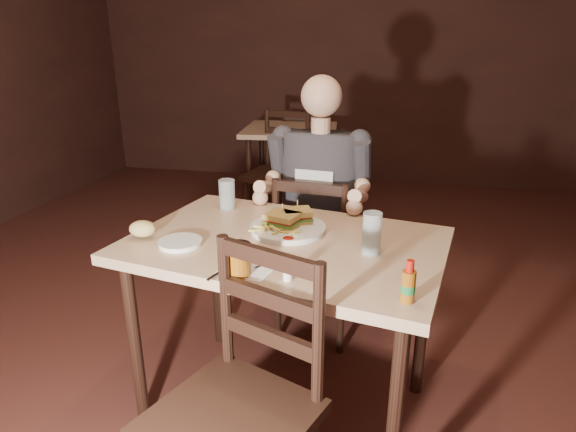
% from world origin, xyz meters
% --- Properties ---
extents(room_shell, '(7.00, 7.00, 7.00)m').
position_xyz_m(room_shell, '(0.00, 0.00, 1.40)').
color(room_shell, black).
rests_on(room_shell, ground).
extents(main_table, '(1.29, 0.98, 0.77)m').
position_xyz_m(main_table, '(-0.13, -0.23, 0.69)').
color(main_table, tan).
rests_on(main_table, ground).
extents(bg_table, '(0.87, 0.87, 0.77)m').
position_xyz_m(bg_table, '(-0.63, 2.31, 0.68)').
color(bg_table, tan).
rests_on(bg_table, ground).
extents(chair_far, '(0.46, 0.49, 0.88)m').
position_xyz_m(chair_far, '(-0.08, 0.38, 0.44)').
color(chair_far, black).
rests_on(chair_far, ground).
extents(chair_near, '(0.57, 0.59, 0.92)m').
position_xyz_m(chair_near, '(-0.15, -0.83, 0.46)').
color(chair_near, black).
rests_on(chair_near, ground).
extents(bg_chair_far, '(0.41, 0.45, 0.83)m').
position_xyz_m(bg_chair_far, '(-0.63, 2.86, 0.41)').
color(bg_chair_far, black).
rests_on(bg_chair_far, ground).
extents(bg_chair_near, '(0.54, 0.57, 0.97)m').
position_xyz_m(bg_chair_near, '(-0.63, 1.76, 0.48)').
color(bg_chair_near, black).
rests_on(bg_chair_near, ground).
extents(diner, '(0.55, 0.46, 0.88)m').
position_xyz_m(diner, '(-0.09, 0.34, 0.90)').
color(diner, '#303136').
rests_on(diner, chair_far).
extents(dinner_plate, '(0.34, 0.34, 0.02)m').
position_xyz_m(dinner_plate, '(-0.13, -0.13, 0.78)').
color(dinner_plate, white).
rests_on(dinner_plate, main_table).
extents(sandwich_left, '(0.15, 0.14, 0.10)m').
position_xyz_m(sandwich_left, '(-0.16, -0.14, 0.84)').
color(sandwich_left, tan).
rests_on(sandwich_left, dinner_plate).
extents(sandwich_right, '(0.13, 0.12, 0.10)m').
position_xyz_m(sandwich_right, '(-0.11, -0.08, 0.84)').
color(sandwich_right, tan).
rests_on(sandwich_right, dinner_plate).
extents(fries_pile, '(0.25, 0.20, 0.04)m').
position_xyz_m(fries_pile, '(-0.17, -0.18, 0.80)').
color(fries_pile, '#DDC856').
rests_on(fries_pile, dinner_plate).
extents(ketchup_dollop, '(0.05, 0.05, 0.01)m').
position_xyz_m(ketchup_dollop, '(-0.11, -0.26, 0.79)').
color(ketchup_dollop, maroon).
rests_on(ketchup_dollop, dinner_plate).
extents(glass_left, '(0.08, 0.08, 0.13)m').
position_xyz_m(glass_left, '(-0.46, 0.09, 0.84)').
color(glass_left, silver).
rests_on(glass_left, main_table).
extents(glass_right, '(0.08, 0.08, 0.15)m').
position_xyz_m(glass_right, '(0.20, -0.28, 0.85)').
color(glass_right, silver).
rests_on(glass_right, main_table).
extents(hot_sauce, '(0.05, 0.05, 0.13)m').
position_xyz_m(hot_sauce, '(0.32, -0.60, 0.84)').
color(hot_sauce, '#8C4B10').
rests_on(hot_sauce, main_table).
extents(salt_shaker, '(0.04, 0.04, 0.05)m').
position_xyz_m(salt_shaker, '(-0.05, -0.54, 0.80)').
color(salt_shaker, white).
rests_on(salt_shaker, main_table).
extents(syrup_dispenser, '(0.10, 0.10, 0.11)m').
position_xyz_m(syrup_dispenser, '(-0.21, -0.54, 0.82)').
color(syrup_dispenser, '#8C4B10').
rests_on(syrup_dispenser, main_table).
extents(napkin, '(0.20, 0.19, 0.00)m').
position_xyz_m(napkin, '(-0.19, -0.49, 0.77)').
color(napkin, white).
rests_on(napkin, main_table).
extents(knife, '(0.07, 0.20, 0.00)m').
position_xyz_m(knife, '(-0.26, -0.51, 0.78)').
color(knife, silver).
rests_on(knife, napkin).
extents(fork, '(0.08, 0.13, 0.00)m').
position_xyz_m(fork, '(-0.13, -0.43, 0.78)').
color(fork, silver).
rests_on(fork, napkin).
extents(side_plate, '(0.18, 0.18, 0.01)m').
position_xyz_m(side_plate, '(-0.50, -0.35, 0.78)').
color(side_plate, white).
rests_on(side_plate, main_table).
extents(bread_roll, '(0.12, 0.10, 0.06)m').
position_xyz_m(bread_roll, '(-0.66, -0.33, 0.81)').
color(bread_roll, '#D9BA70').
rests_on(bread_roll, side_plate).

